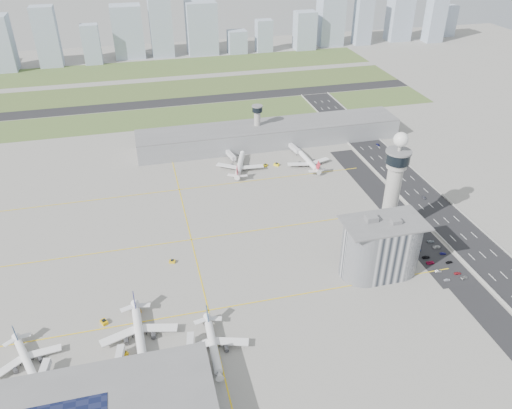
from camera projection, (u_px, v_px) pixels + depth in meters
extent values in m
plane|color=gray|center=(272.00, 260.00, 272.54)|extent=(1000.00, 1000.00, 0.00)
cube|color=#4E632E|center=(184.00, 115.00, 454.14)|extent=(480.00, 50.00, 0.08)
cube|color=#475C2C|center=(175.00, 89.00, 516.06)|extent=(480.00, 60.00, 0.08)
cube|color=#445C2C|center=(167.00, 68.00, 582.11)|extent=(480.00, 70.00, 0.08)
cube|color=black|center=(179.00, 102.00, 484.67)|extent=(480.00, 22.00, 0.10)
cube|color=black|center=(458.00, 231.00, 296.44)|extent=(28.00, 500.00, 0.10)
cube|color=#9E9E99|center=(437.00, 234.00, 293.24)|extent=(0.60, 500.00, 1.20)
cube|color=#9E9E99|center=(478.00, 227.00, 299.07)|extent=(0.60, 500.00, 1.20)
cube|color=black|center=(429.00, 247.00, 282.99)|extent=(18.00, 260.00, 0.08)
cube|color=black|center=(437.00, 260.00, 272.66)|extent=(20.00, 44.00, 0.10)
cube|color=yellow|center=(208.00, 310.00, 239.45)|extent=(260.00, 0.60, 0.01)
cube|color=yellow|center=(191.00, 240.00, 288.99)|extent=(260.00, 0.60, 0.01)
cube|color=yellow|center=(179.00, 190.00, 338.53)|extent=(260.00, 0.60, 0.01)
cube|color=yellow|center=(191.00, 240.00, 288.99)|extent=(0.60, 260.00, 0.01)
cylinder|color=#ADAAA5|center=(391.00, 199.00, 281.54)|extent=(8.40, 8.40, 48.00)
cylinder|color=#ADAAA5|center=(397.00, 164.00, 270.00)|extent=(11.00, 11.00, 4.00)
cylinder|color=black|center=(398.00, 157.00, 267.91)|extent=(13.00, 13.00, 6.00)
cylinder|color=slate|center=(399.00, 152.00, 266.07)|extent=(14.00, 14.00, 1.00)
cylinder|color=#ADAAA5|center=(400.00, 147.00, 264.76)|extent=(1.60, 1.60, 5.00)
sphere|color=white|center=(401.00, 140.00, 262.40)|extent=(8.00, 8.00, 8.00)
cylinder|color=#ADAAA5|center=(257.00, 127.00, 395.29)|extent=(5.00, 5.00, 28.00)
cylinder|color=black|center=(257.00, 109.00, 387.43)|extent=(8.00, 8.00, 4.00)
cylinder|color=slate|center=(257.00, 106.00, 386.11)|extent=(8.60, 8.60, 0.80)
cube|color=#B2B2B7|center=(380.00, 248.00, 257.33)|extent=(18.00, 24.00, 30.00)
cylinder|color=#B2B2B7|center=(364.00, 250.00, 255.46)|extent=(24.00, 24.00, 30.00)
cylinder|color=#B2B2B7|center=(396.00, 245.00, 259.20)|extent=(24.00, 24.00, 30.00)
cube|color=slate|center=(385.00, 223.00, 249.25)|extent=(42.00, 24.00, 0.80)
cube|color=slate|center=(371.00, 219.00, 249.64)|extent=(6.00, 5.00, 3.00)
cube|color=slate|center=(396.00, 222.00, 247.96)|extent=(5.00, 4.00, 2.40)
cube|color=gray|center=(270.00, 134.00, 399.13)|extent=(210.00, 32.00, 15.00)
cube|color=slate|center=(270.00, 125.00, 394.99)|extent=(210.00, 32.00, 0.80)
cube|color=slate|center=(99.00, 406.00, 180.03)|extent=(84.00, 42.00, 0.80)
imported|color=silver|center=(447.00, 280.00, 257.75)|extent=(3.44, 1.49, 1.16)
imported|color=gray|center=(438.00, 271.00, 263.76)|extent=(3.70, 1.52, 1.19)
imported|color=#A90C39|center=(430.00, 263.00, 269.84)|extent=(4.64, 2.24, 1.27)
imported|color=black|center=(426.00, 257.00, 274.00)|extent=(4.50, 1.85, 1.30)
imported|color=navy|center=(418.00, 250.00, 279.77)|extent=(3.67, 1.85, 1.20)
imported|color=silver|center=(417.00, 245.00, 283.52)|extent=(3.97, 1.41, 1.30)
imported|color=gray|center=(464.00, 278.00, 259.29)|extent=(4.50, 2.64, 1.18)
imported|color=maroon|center=(458.00, 273.00, 262.31)|extent=(3.93, 1.85, 1.11)
imported|color=black|center=(449.00, 262.00, 270.20)|extent=(3.95, 1.85, 1.31)
imported|color=#0E0D47|center=(443.00, 254.00, 276.85)|extent=(3.56, 1.75, 1.12)
imported|color=silver|center=(437.00, 247.00, 282.04)|extent=(4.51, 2.13, 1.25)
imported|color=gray|center=(431.00, 242.00, 286.39)|extent=(4.37, 2.34, 1.21)
imported|color=#24252C|center=(424.00, 197.00, 328.51)|extent=(1.42, 3.78, 1.23)
imported|color=navy|center=(378.00, 145.00, 398.91)|extent=(2.18, 4.10, 1.10)
imported|color=#ABABAB|center=(335.00, 121.00, 441.51)|extent=(1.53, 3.27, 1.08)
cube|color=#9EADC1|center=(47.00, 37.00, 570.28)|extent=(25.49, 20.39, 66.89)
cube|color=#9EADC1|center=(91.00, 44.00, 584.38)|extent=(20.04, 16.03, 45.20)
cube|color=#9EADC1|center=(128.00, 32.00, 604.85)|extent=(35.76, 28.61, 61.22)
cube|color=#9EADC1|center=(160.00, 21.00, 602.96)|extent=(26.33, 21.06, 83.39)
cube|color=#9EADC1|center=(202.00, 28.00, 619.50)|extent=(36.96, 29.57, 62.11)
cube|color=#9EADC1|center=(237.00, 42.00, 630.33)|extent=(23.01, 18.41, 27.75)
cube|color=#9EADC1|center=(264.00, 36.00, 634.39)|extent=(20.22, 16.18, 38.97)
cube|color=#9EADC1|center=(305.00, 30.00, 641.82)|extent=(26.14, 20.92, 46.89)
cube|color=#9EADC1|center=(331.00, 13.00, 650.86)|extent=(32.26, 25.81, 81.20)
cube|color=#9EADC1|center=(363.00, 18.00, 657.48)|extent=(21.59, 17.28, 68.75)
cube|color=#9EADC1|center=(400.00, 16.00, 678.53)|extent=(30.25, 24.20, 63.40)
cube|color=#9EADC1|center=(436.00, 14.00, 669.10)|extent=(23.04, 18.43, 71.56)
cube|color=#9EADC1|center=(447.00, 21.00, 707.26)|extent=(22.64, 18.11, 41.06)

